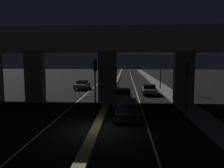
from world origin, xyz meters
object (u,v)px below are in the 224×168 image
Objects in this scene: car_taxi_yellow_second at (123,95)px; car_grey_third at (149,89)px; traffic_light_right_of_median at (187,78)px; car_grey_lead_oncoming at (82,84)px; street_lamp at (158,63)px; car_silver_second_oncoming at (109,79)px; motorcycle_blue_filtering_near at (114,106)px; pedestrian_on_sidewalk at (182,96)px; motorcycle_white_filtering_far at (119,86)px; car_black_lead at (127,109)px; motorcycle_black_filtering_mid at (117,92)px; car_dark_blue_third_oncoming at (111,75)px; traffic_light_left_of_median at (95,76)px.

car_taxi_yellow_second reaches higher than car_grey_third.
car_grey_lead_oncoming is (-12.78, 16.85, -2.55)m from traffic_light_right_of_median.
street_lamp reaches higher than car_grey_lead_oncoming.
car_silver_second_oncoming reaches higher than car_grey_lead_oncoming.
motorcycle_blue_filtering_near is 1.08× the size of pedestrian_on_sidewalk.
pedestrian_on_sidewalk is at bearing 22.78° from car_silver_second_oncoming.
motorcycle_white_filtering_far is (-6.41, 0.05, -3.82)m from street_lamp.
car_taxi_yellow_second is at bearing -172.10° from motorcycle_white_filtering_far.
car_black_lead is 18.28m from motorcycle_white_filtering_far.
car_black_lead is at bearing 22.52° from car_grey_lead_oncoming.
motorcycle_blue_filtering_near is (-6.28, -15.94, -3.81)m from street_lamp.
traffic_light_right_of_median is 2.49× the size of motorcycle_black_filtering_mid.
motorcycle_black_filtering_mid is at bearing 148.81° from pedestrian_on_sidewalk.
pedestrian_on_sidewalk is at bearing -58.63° from motorcycle_blue_filtering_near.
traffic_light_right_of_median is at bearing 17.78° from car_silver_second_oncoming.
pedestrian_on_sidewalk is at bearing -125.43° from motorcycle_black_filtering_mid.
pedestrian_on_sidewalk is (7.26, 4.14, 0.35)m from motorcycle_blue_filtering_near.
car_dark_blue_third_oncoming is 39.62m from motorcycle_blue_filtering_near.
traffic_light_right_of_median is 21.30m from car_grey_lead_oncoming.
street_lamp is 1.85× the size of car_silver_second_oncoming.
car_taxi_yellow_second is 6.90m from car_grey_third.
car_black_lead is at bearing -151.09° from motorcycle_blue_filtering_near.
car_black_lead reaches higher than car_grey_lead_oncoming.
traffic_light_left_of_median is 2.60× the size of motorcycle_black_filtering_mid.
car_silver_second_oncoming is (-3.54, 22.66, -0.02)m from car_taxi_yellow_second.
street_lamp is at bearing 19.43° from car_dark_blue_third_oncoming.
motorcycle_blue_filtering_near is at bearing -150.31° from pedestrian_on_sidewalk.
car_silver_second_oncoming is at bearing 112.98° from pedestrian_on_sidewalk.
motorcycle_blue_filtering_near is 0.92× the size of motorcycle_black_filtering_mid.
street_lamp is 1.51× the size of car_black_lead.
traffic_light_right_of_median is at bearing -100.09° from pedestrian_on_sidewalk.
motorcycle_blue_filtering_near reaches higher than car_grey_lead_oncoming.
motorcycle_blue_filtering_near is (-0.77, -5.14, -0.20)m from car_taxi_yellow_second.
car_silver_second_oncoming is 2.21× the size of motorcycle_white_filtering_far.
motorcycle_blue_filtering_near is at bearing -111.51° from street_lamp.
traffic_light_right_of_median is 8.40m from car_taxi_yellow_second.
traffic_light_right_of_median is at bearing 37.65° from car_grey_lead_oncoming.
car_grey_third is 11.98m from car_grey_lead_oncoming.
car_taxi_yellow_second is 2.25× the size of motorcycle_white_filtering_far.
traffic_light_left_of_median is at bearing -179.98° from traffic_light_right_of_median.
motorcycle_blue_filtering_near is 8.36m from pedestrian_on_sidewalk.
street_lamp is at bearing -87.24° from motorcycle_white_filtering_far.
car_grey_lead_oncoming is 9.83m from motorcycle_black_filtering_mid.
motorcycle_black_filtering_mid is at bearing 119.07° from car_grey_third.
traffic_light_left_of_median reaches higher than car_black_lead.
street_lamp is 15.35m from car_silver_second_oncoming.
car_grey_third is 0.88× the size of car_grey_lead_oncoming.
street_lamp is at bearing -28.06° from car_taxi_yellow_second.
traffic_light_left_of_median reaches higher than car_silver_second_oncoming.
car_dark_blue_third_oncoming reaches higher than car_grey_lead_oncoming.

